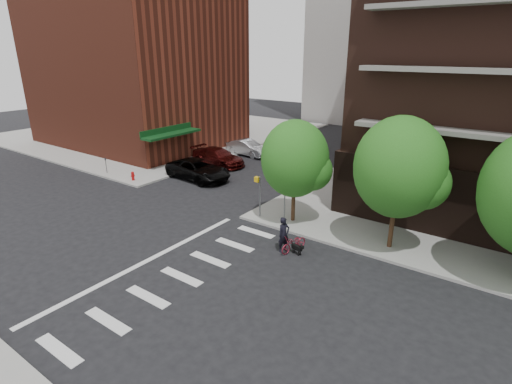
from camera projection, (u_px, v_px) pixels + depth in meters
ground at (140, 258)px, 20.43m from camera, size 120.00×120.00×0.00m
sidewalk_nw at (163, 131)px, 51.83m from camera, size 31.00×33.00×0.15m
crosswalk at (170, 272)px, 19.21m from camera, size 3.85×13.00×0.01m
midrise_nw at (133, 49)px, 42.85m from camera, size 21.40×15.50×20.00m
tree_a at (295, 159)px, 23.35m from camera, size 4.00×4.00×5.90m
tree_b at (399, 167)px, 19.87m from camera, size 4.50×4.50×6.65m
pedestrian_signal at (265, 191)px, 24.57m from camera, size 2.18×0.67×2.60m
fire_hydrant at (133, 175)px, 31.98m from camera, size 0.24×0.24×0.73m
parking_meter at (106, 164)px, 33.77m from camera, size 0.10×0.08×1.32m
parked_car_black at (198, 170)px, 32.59m from camera, size 3.20×6.08×1.63m
parked_car_maroon at (218, 157)px, 36.56m from camera, size 2.43×5.52×1.58m
parked_car_silver at (248, 148)px, 40.00m from camera, size 2.10×4.84×1.55m
scooter at (294, 243)px, 21.01m from camera, size 0.98×1.87×0.93m
dog_walker at (284, 235)px, 20.84m from camera, size 0.81×0.66×1.92m
dog at (297, 248)px, 20.71m from camera, size 0.73×0.32×0.61m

